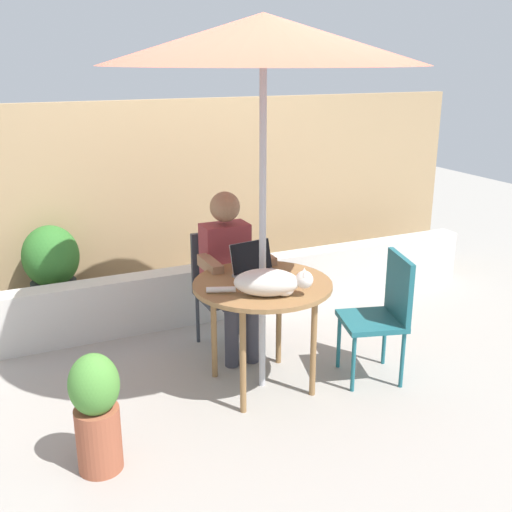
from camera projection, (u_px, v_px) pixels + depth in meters
ground_plane at (262, 385)px, 4.19m from camera, size 14.00×14.00×0.00m
fence_back at (173, 201)px, 5.56m from camera, size 5.94×0.08×1.79m
planter_wall_low at (200, 293)px, 5.17m from camera, size 5.35×0.20×0.47m
patio_table at (262, 293)px, 3.98m from camera, size 0.90×0.90×0.75m
patio_umbrella at (263, 40)px, 3.50m from camera, size 1.91×1.91×2.37m
chair_occupied at (221, 281)px, 4.66m from camera, size 0.40×0.40×0.88m
chair_empty at (384, 308)px, 4.15m from camera, size 0.49×0.49×0.88m
person_seated at (229, 265)px, 4.47m from camera, size 0.48×0.48×1.22m
laptop at (255, 266)px, 4.08m from camera, size 0.33×0.29×0.21m
cat at (271, 283)px, 3.71m from camera, size 0.59×0.38×0.17m
potted_plant_near_fence at (96, 410)px, 3.23m from camera, size 0.27×0.27×0.68m
potted_plant_by_chair at (52, 272)px, 5.00m from camera, size 0.45×0.45×0.85m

